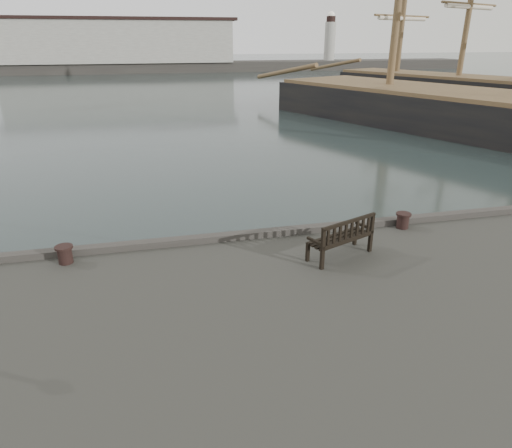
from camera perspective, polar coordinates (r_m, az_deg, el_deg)
The scene contains 6 objects.
ground at distance 13.94m, azimuth 3.57°, elevation -6.89°, with size 400.00×400.00×0.00m, color black.
breakwater at distance 103.66m, azimuth -14.77°, elevation 20.22°, with size 140.00×9.50×12.20m.
bench at distance 11.82m, azimuth 10.53°, elevation -2.55°, with size 1.92×1.27×1.05m.
bollard_left at distance 12.30m, azimuth -22.78°, elevation -3.53°, with size 0.44×0.44×0.46m, color black.
bollard_right at distance 14.10m, azimuth 17.89°, elevation 0.42°, with size 0.44×0.44×0.46m, color black.
tall_ship_far at distance 58.49m, azimuth 23.69°, elevation 14.66°, with size 17.72×30.20×25.78m.
Camera 1 is at (-3.64, -11.62, 6.78)m, focal length 32.00 mm.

